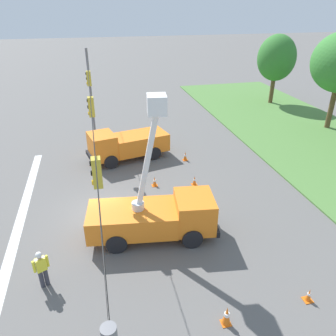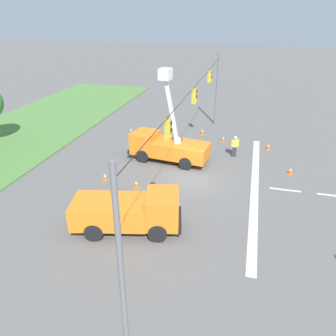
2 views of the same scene
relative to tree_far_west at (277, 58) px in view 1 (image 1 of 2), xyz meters
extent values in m
plane|color=#605E5B|center=(17.81, -20.07, -5.01)|extent=(200.00, 200.00, 0.00)
cube|color=silver|center=(17.81, -24.47, -5.01)|extent=(17.60, 0.50, 0.01)
cylinder|color=slate|center=(4.81, -20.07, -1.41)|extent=(0.20, 0.20, 7.20)
cylinder|color=black|center=(17.81, -20.07, 1.59)|extent=(26.00, 0.03, 0.03)
cylinder|color=black|center=(10.96, -20.07, 1.54)|extent=(0.02, 0.02, 0.10)
cube|color=gold|center=(10.96, -20.07, 1.01)|extent=(0.32, 0.28, 0.96)
cylinder|color=black|center=(10.96, -20.23, 1.33)|extent=(0.16, 0.05, 0.16)
cylinder|color=black|center=(10.96, -20.23, 1.01)|extent=(0.16, 0.05, 0.16)
cylinder|color=yellow|center=(10.96, -20.23, 0.69)|extent=(0.16, 0.05, 0.16)
cylinder|color=black|center=(17.59, -20.07, 1.54)|extent=(0.02, 0.02, 0.10)
cube|color=gold|center=(17.59, -20.07, 1.01)|extent=(0.32, 0.28, 0.96)
cylinder|color=black|center=(17.59, -20.23, 1.33)|extent=(0.16, 0.05, 0.16)
cylinder|color=black|center=(17.59, -20.23, 1.01)|extent=(0.16, 0.05, 0.16)
cylinder|color=yellow|center=(17.59, -20.23, 0.69)|extent=(0.16, 0.05, 0.16)
cylinder|color=black|center=(24.56, -20.07, 1.54)|extent=(0.02, 0.02, 0.10)
cube|color=gold|center=(24.56, -20.07, 1.01)|extent=(0.32, 0.28, 0.96)
cylinder|color=black|center=(24.56, -20.23, 1.33)|extent=(0.16, 0.05, 0.16)
cylinder|color=black|center=(24.56, -20.23, 1.01)|extent=(0.16, 0.05, 0.16)
cylinder|color=yellow|center=(24.56, -20.23, 0.69)|extent=(0.16, 0.05, 0.16)
cylinder|color=brown|center=(0.00, 0.00, -3.38)|extent=(0.45, 0.45, 3.26)
ellipsoid|color=#33752D|center=(0.00, 0.00, 0.03)|extent=(4.18, 4.11, 4.90)
cylinder|color=brown|center=(8.75, 1.00, -3.21)|extent=(0.46, 0.46, 3.60)
cube|color=orange|center=(20.31, -18.69, -3.93)|extent=(2.80, 4.54, 1.16)
cube|color=orange|center=(20.71, -15.65, -3.69)|extent=(2.40, 2.10, 1.65)
cube|color=#1E2838|center=(20.79, -15.02, -3.40)|extent=(1.93, 0.35, 0.74)
cube|color=black|center=(20.84, -14.66, -4.36)|extent=(2.27, 0.45, 0.30)
cylinder|color=black|center=(19.64, -15.76, -4.51)|extent=(0.41, 1.03, 1.00)
cylinder|color=black|center=(21.71, -16.03, -4.51)|extent=(0.41, 1.03, 1.00)
cylinder|color=black|center=(19.18, -19.31, -4.51)|extent=(0.41, 1.03, 1.00)
cylinder|color=black|center=(21.25, -19.58, -4.51)|extent=(0.41, 1.03, 1.00)
cylinder|color=silver|center=(20.35, -18.38, -3.17)|extent=(0.60, 0.60, 0.36)
cube|color=white|center=(20.42, -17.90, -0.92)|extent=(0.39, 1.24, 4.91)
cube|color=white|center=(20.48, -17.41, 1.77)|extent=(1.00, 0.91, 0.80)
cube|color=orange|center=(10.86, -16.86, -3.87)|extent=(3.08, 4.39, 1.28)
cube|color=orange|center=(11.50, -19.63, -3.64)|extent=(2.48, 2.15, 1.75)
cube|color=#1E2838|center=(11.63, -20.21, -3.33)|extent=(1.88, 0.53, 0.79)
cube|color=black|center=(11.71, -20.54, -4.36)|extent=(2.22, 0.66, 0.30)
cylinder|color=black|center=(12.45, -19.18, -4.51)|extent=(0.50, 1.04, 1.00)
cylinder|color=black|center=(10.44, -19.64, -4.51)|extent=(0.50, 1.04, 1.00)
cylinder|color=black|center=(11.70, -15.93, -4.51)|extent=(0.50, 1.04, 1.00)
cylinder|color=black|center=(9.69, -16.40, -4.51)|extent=(0.50, 1.04, 1.00)
cylinder|color=#383842|center=(22.66, -22.78, -4.59)|extent=(0.18, 0.18, 0.85)
cylinder|color=#383842|center=(22.57, -22.60, -4.59)|extent=(0.18, 0.18, 0.85)
cube|color=yellow|center=(22.61, -22.69, -3.86)|extent=(0.39, 0.46, 0.60)
cube|color=silver|center=(22.61, -22.69, -3.86)|extent=(0.25, 0.41, 0.62)
cylinder|color=yellow|center=(22.73, -22.93, -3.83)|extent=(0.11, 0.11, 0.55)
cylinder|color=yellow|center=(22.49, -22.45, -3.83)|extent=(0.11, 0.11, 0.55)
sphere|color=tan|center=(22.61, -22.69, -3.43)|extent=(0.22, 0.22, 0.22)
sphere|color=white|center=(22.61, -22.69, -3.37)|extent=(0.26, 0.26, 0.26)
cube|color=orange|center=(25.79, -12.48, -5.00)|extent=(0.36, 0.36, 0.03)
cone|color=orange|center=(25.79, -12.48, -4.70)|extent=(0.22, 0.22, 0.56)
cylinder|color=white|center=(25.79, -12.48, -4.68)|extent=(0.14, 0.14, 0.10)
cube|color=orange|center=(12.37, -13.72, -5.00)|extent=(0.36, 0.36, 0.03)
cone|color=orange|center=(12.37, -13.72, -4.65)|extent=(0.27, 0.27, 0.67)
cylinder|color=white|center=(12.37, -13.72, -4.61)|extent=(0.17, 0.17, 0.12)
cube|color=orange|center=(16.02, -14.15, -5.00)|extent=(0.36, 0.36, 0.03)
cone|color=orange|center=(16.02, -14.15, -4.68)|extent=(0.24, 0.24, 0.61)
cylinder|color=white|center=(16.02, -14.15, -4.65)|extent=(0.15, 0.15, 0.11)
cube|color=orange|center=(26.03, -16.04, -5.00)|extent=(0.36, 0.36, 0.03)
cone|color=orange|center=(26.03, -16.04, -4.58)|extent=(0.32, 0.32, 0.80)
cylinder|color=white|center=(26.03, -16.04, -4.54)|extent=(0.20, 0.20, 0.14)
cube|color=orange|center=(15.54, -16.66, -5.00)|extent=(0.36, 0.36, 0.03)
cone|color=orange|center=(15.54, -16.66, -4.67)|extent=(0.25, 0.25, 0.62)
cylinder|color=white|center=(15.54, -16.66, -4.64)|extent=(0.15, 0.15, 0.11)
camera|label=1|loc=(33.45, -19.97, 5.59)|focal=35.00mm
camera|label=2|loc=(-2.75, -23.62, 5.94)|focal=35.00mm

